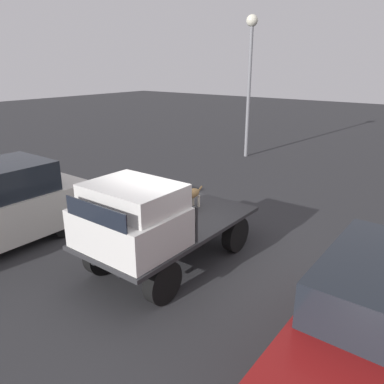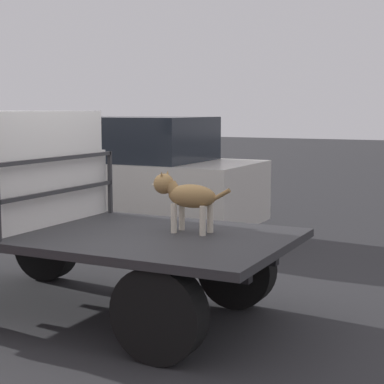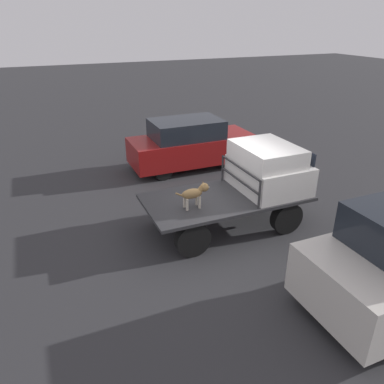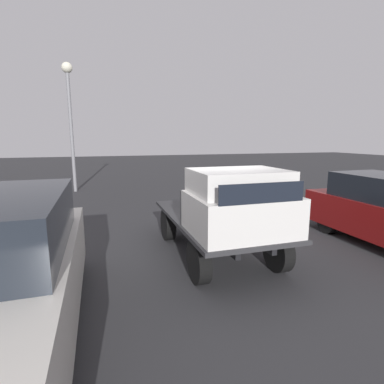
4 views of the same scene
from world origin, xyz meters
name	(u,v)px [view 3 (image 3 of 4)]	position (x,y,z in m)	size (l,w,h in m)	color
ground_plane	(225,226)	(0.00, 0.00, 0.00)	(80.00, 80.00, 0.00)	#2D2D30
flatbed_truck	(226,205)	(0.00, 0.00, 0.64)	(4.10, 2.00, 0.88)	black
truck_cab	(268,168)	(1.18, 0.00, 1.44)	(1.57, 1.88, 1.19)	silver
truck_headboard	(240,176)	(0.36, 0.00, 1.37)	(0.04, 1.88, 0.72)	#2D2D30
dog	(195,193)	(-0.95, -0.25, 1.25)	(0.87, 0.23, 0.61)	beige
parked_sedan	(191,144)	(0.85, 4.31, 0.87)	(4.40, 1.75, 1.75)	black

